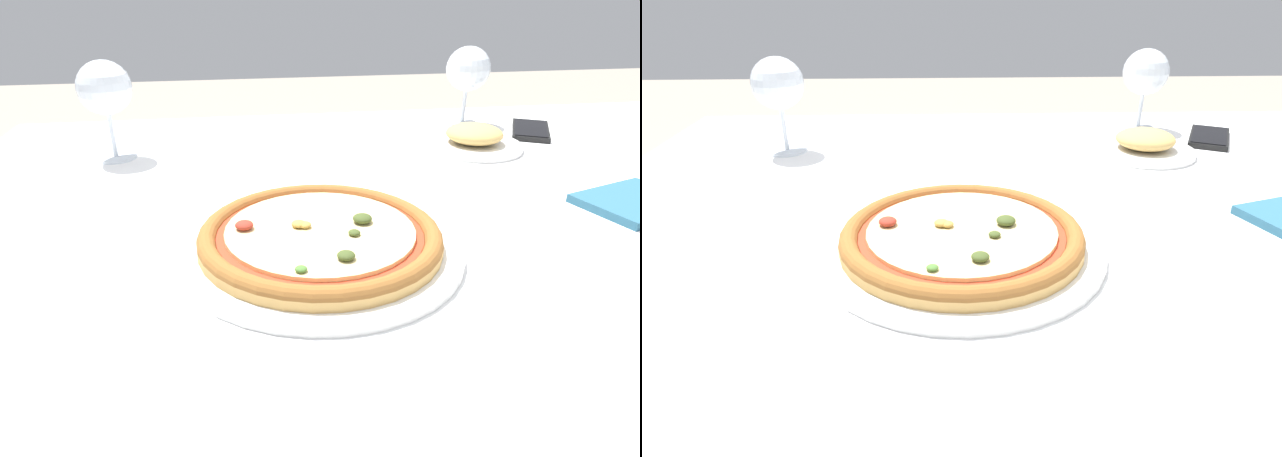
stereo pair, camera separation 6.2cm
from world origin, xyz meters
The scene contains 7 objects.
dining_table centered at (0.00, 0.00, 0.65)m, with size 1.47×1.15×0.72m.
pizza_plate centered at (-0.18, -0.09, 0.74)m, with size 0.34×0.34×0.04m.
wine_glass_far_left centered at (-0.48, 0.31, 0.84)m, with size 0.09×0.09×0.17m.
wine_glass_far_right centered at (0.21, 0.44, 0.84)m, with size 0.09×0.09×0.16m.
cell_phone centered at (0.32, 0.35, 0.73)m, with size 0.13×0.16×0.01m.
side_plate centered at (0.17, 0.27, 0.74)m, with size 0.18×0.18×0.04m.
napkin_folded centered at (0.29, -0.02, 0.73)m, with size 0.18×0.15×0.01m.
Camera 1 is at (-0.26, -0.64, 1.03)m, focal length 30.00 mm.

